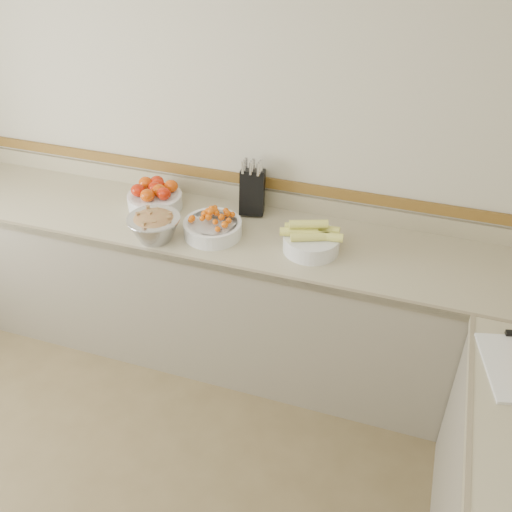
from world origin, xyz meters
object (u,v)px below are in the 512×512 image
(cherry_tomato_bowl, at_px, (213,226))
(corn_bowl, at_px, (311,240))
(rhubarb_bowl, at_px, (154,225))
(knife_block, at_px, (252,191))
(tomato_bowl, at_px, (155,196))

(cherry_tomato_bowl, relative_size, corn_bowl, 0.96)
(corn_bowl, distance_m, rhubarb_bowl, 0.82)
(knife_block, bearing_deg, rhubarb_bowl, -132.62)
(rhubarb_bowl, bearing_deg, knife_block, 47.38)
(cherry_tomato_bowl, height_order, corn_bowl, cherry_tomato_bowl)
(cherry_tomato_bowl, xyz_separation_m, rhubarb_bowl, (-0.28, -0.13, 0.03))
(tomato_bowl, bearing_deg, rhubarb_bowl, -63.73)
(rhubarb_bowl, bearing_deg, tomato_bowl, 116.27)
(tomato_bowl, height_order, corn_bowl, corn_bowl)
(knife_block, height_order, cherry_tomato_bowl, knife_block)
(tomato_bowl, xyz_separation_m, cherry_tomato_bowl, (0.42, -0.17, -0.01))
(knife_block, distance_m, rhubarb_bowl, 0.59)
(knife_block, height_order, rhubarb_bowl, knife_block)
(knife_block, distance_m, cherry_tomato_bowl, 0.33)
(knife_block, xyz_separation_m, corn_bowl, (0.41, -0.27, -0.07))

